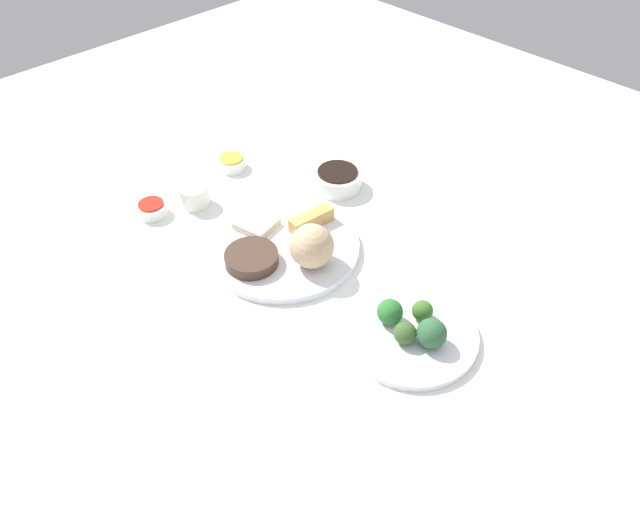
% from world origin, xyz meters
% --- Properties ---
extents(tabletop, '(2.20, 2.20, 0.02)m').
position_xyz_m(tabletop, '(0.00, 0.00, 0.01)').
color(tabletop, white).
rests_on(tabletop, ground).
extents(main_plate, '(0.30, 0.30, 0.02)m').
position_xyz_m(main_plate, '(-0.00, 0.03, 0.03)').
color(main_plate, white).
rests_on(main_plate, tabletop).
extents(rice_scoop, '(0.08, 0.08, 0.08)m').
position_xyz_m(rice_scoop, '(-0.08, 0.03, 0.08)').
color(rice_scoop, tan).
rests_on(rice_scoop, main_plate).
extents(spring_roll, '(0.04, 0.10, 0.03)m').
position_xyz_m(spring_roll, '(0.00, -0.05, 0.05)').
color(spring_roll, tan).
rests_on(spring_roll, main_plate).
extents(crab_rangoon_wonton, '(0.09, 0.08, 0.01)m').
position_xyz_m(crab_rangoon_wonton, '(0.08, 0.03, 0.04)').
color(crab_rangoon_wonton, beige).
rests_on(crab_rangoon_wonton, main_plate).
extents(stir_fry_heap, '(0.10, 0.10, 0.02)m').
position_xyz_m(stir_fry_heap, '(-0.00, 0.11, 0.05)').
color(stir_fry_heap, '#422F24').
rests_on(stir_fry_heap, main_plate).
extents(broccoli_plate, '(0.23, 0.23, 0.01)m').
position_xyz_m(broccoli_plate, '(-0.31, 0.02, 0.03)').
color(broccoli_plate, white).
rests_on(broccoli_plate, tabletop).
extents(broccoli_floret_0, '(0.04, 0.04, 0.04)m').
position_xyz_m(broccoli_floret_0, '(-0.27, 0.03, 0.06)').
color(broccoli_floret_0, '#2B702D').
rests_on(broccoli_floret_0, broccoli_plate).
extents(broccoli_floret_1, '(0.04, 0.04, 0.04)m').
position_xyz_m(broccoli_floret_1, '(-0.32, 0.05, 0.05)').
color(broccoli_floret_1, '#385828').
rests_on(broccoli_floret_1, broccoli_plate).
extents(broccoli_floret_2, '(0.04, 0.04, 0.04)m').
position_xyz_m(broccoli_floret_2, '(-0.31, -0.01, 0.05)').
color(broccoli_floret_2, '#3A6B25').
rests_on(broccoli_floret_2, broccoli_plate).
extents(broccoli_floret_3, '(0.05, 0.05, 0.05)m').
position_xyz_m(broccoli_floret_3, '(-0.35, 0.02, 0.06)').
color(broccoli_floret_3, '#2D5C37').
rests_on(broccoli_floret_3, broccoli_plate).
extents(soy_sauce_bowl, '(0.11, 0.11, 0.04)m').
position_xyz_m(soy_sauce_bowl, '(0.07, -0.19, 0.04)').
color(soy_sauce_bowl, white).
rests_on(soy_sauce_bowl, tabletop).
extents(soy_sauce_bowl_liquid, '(0.09, 0.09, 0.00)m').
position_xyz_m(soy_sauce_bowl_liquid, '(0.07, -0.19, 0.06)').
color(soy_sauce_bowl_liquid, black).
rests_on(soy_sauce_bowl_liquid, soy_sauce_bowl).
extents(sauce_ramekin_sweet_and_sour, '(0.06, 0.06, 0.02)m').
position_xyz_m(sauce_ramekin_sweet_and_sour, '(0.27, 0.15, 0.03)').
color(sauce_ramekin_sweet_and_sour, white).
rests_on(sauce_ramekin_sweet_and_sour, tabletop).
extents(sauce_ramekin_sweet_and_sour_liquid, '(0.05, 0.05, 0.00)m').
position_xyz_m(sauce_ramekin_sweet_and_sour_liquid, '(0.27, 0.15, 0.05)').
color(sauce_ramekin_sweet_and_sour_liquid, red).
rests_on(sauce_ramekin_sweet_and_sour_liquid, sauce_ramekin_sweet_and_sour).
extents(sauce_ramekin_hot_mustard, '(0.06, 0.06, 0.02)m').
position_xyz_m(sauce_ramekin_hot_mustard, '(0.29, -0.07, 0.03)').
color(sauce_ramekin_hot_mustard, white).
rests_on(sauce_ramekin_hot_mustard, tabletop).
extents(sauce_ramekin_hot_mustard_liquid, '(0.05, 0.05, 0.00)m').
position_xyz_m(sauce_ramekin_hot_mustard_liquid, '(0.29, -0.07, 0.05)').
color(sauce_ramekin_hot_mustard_liquid, yellow).
rests_on(sauce_ramekin_hot_mustard_liquid, sauce_ramekin_hot_mustard).
extents(teacup, '(0.06, 0.06, 0.05)m').
position_xyz_m(teacup, '(0.24, 0.07, 0.04)').
color(teacup, white).
rests_on(teacup, tabletop).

